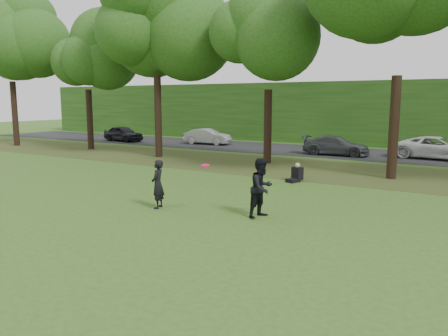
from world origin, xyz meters
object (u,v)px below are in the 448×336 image
Objects in this scene: player_right at (262,188)px; frisbee at (205,165)px; player_left at (158,184)px; seated_person at (296,175)px.

frisbee is (-1.62, -0.66, 0.65)m from player_right.
player_left is 7.16m from seated_person.
player_left is 1.96m from frisbee.
frisbee is at bearing 126.70° from player_right.
player_left is at bearing -176.37° from frisbee.
player_right reaches higher than player_left.
frisbee is 0.43× the size of seated_person.
frisbee is 6.82m from seated_person.
seated_person is at bearing 87.21° from frisbee.
player_left is at bearing 117.19° from player_right.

